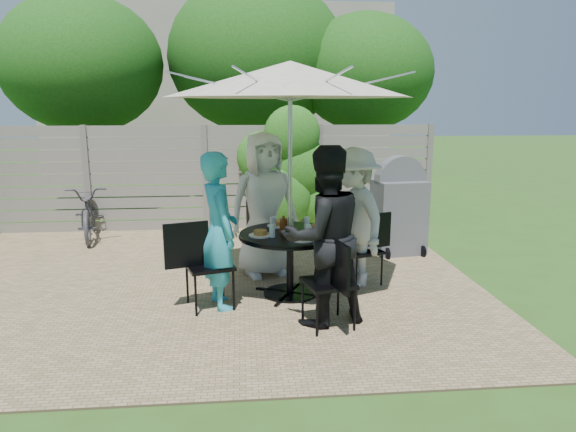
{
  "coord_description": "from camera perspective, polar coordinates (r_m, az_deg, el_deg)",
  "views": [
    {
      "loc": [
        0.63,
        -5.97,
        2.18
      ],
      "look_at": [
        1.16,
        -0.14,
        0.91
      ],
      "focal_mm": 32.0,
      "sensor_mm": 36.0,
      "label": 1
    }
  ],
  "objects": [
    {
      "name": "patio_table",
      "position": [
        5.9,
        0.23,
        -4.03
      ],
      "size": [
        1.45,
        1.45,
        0.76
      ],
      "rotation": [
        0.0,
        0.0,
        0.32
      ],
      "color": "black",
      "rests_on": "ground"
    },
    {
      "name": "chair_left",
      "position": [
        5.67,
        -8.85,
        -7.3
      ],
      "size": [
        0.75,
        0.6,
        0.98
      ],
      "rotation": [
        0.0,
        0.0,
        6.6
      ],
      "color": "black",
      "rests_on": "ground"
    },
    {
      "name": "plate_left",
      "position": [
        5.7,
        -3.09,
        -1.98
      ],
      "size": [
        0.26,
        0.26,
        0.06
      ],
      "color": "white",
      "rests_on": "patio_table"
    },
    {
      "name": "umbrella",
      "position": [
        5.67,
        0.24,
        14.94
      ],
      "size": [
        3.43,
        3.43,
        2.64
      ],
      "rotation": [
        0.0,
        0.0,
        0.32
      ],
      "color": "silver",
      "rests_on": "ground"
    },
    {
      "name": "person_right",
      "position": [
        6.18,
        7.3,
        -0.28
      ],
      "size": [
        0.94,
        1.24,
        1.7
      ],
      "primitive_type": "imported",
      "rotation": [
        0.0,
        0.0,
        5.03
      ],
      "color": "#B8B6B2",
      "rests_on": "ground"
    },
    {
      "name": "chair_right",
      "position": [
        6.4,
        8.2,
        -5.27
      ],
      "size": [
        0.67,
        0.55,
        0.88
      ],
      "rotation": [
        0.0,
        0.0,
        3.51
      ],
      "color": "black",
      "rests_on": "ground"
    },
    {
      "name": "person_front",
      "position": [
        5.07,
        3.97,
        -2.34
      ],
      "size": [
        1.05,
        0.92,
        1.81
      ],
      "primitive_type": "imported",
      "rotation": [
        0.0,
        0.0,
        3.46
      ],
      "color": "black",
      "rests_on": "ground"
    },
    {
      "name": "glass_right",
      "position": [
        6.02,
        2.1,
        -0.76
      ],
      "size": [
        0.07,
        0.07,
        0.14
      ],
      "primitive_type": "cylinder",
      "color": "silver",
      "rests_on": "patio_table"
    },
    {
      "name": "bbq_grill",
      "position": [
        7.73,
        12.2,
        0.69
      ],
      "size": [
        0.77,
        0.63,
        1.46
      ],
      "rotation": [
        0.0,
        0.0,
        0.12
      ],
      "color": "#505055",
      "rests_on": "ground"
    },
    {
      "name": "person_left",
      "position": [
        5.54,
        -7.67,
        -1.69
      ],
      "size": [
        0.58,
        0.72,
        1.71
      ],
      "primitive_type": "imported",
      "rotation": [
        0.0,
        0.0,
        8.17
      ],
      "color": "#2AA0B8",
      "rests_on": "ground"
    },
    {
      "name": "plate_right",
      "position": [
        5.98,
        3.39,
        -1.31
      ],
      "size": [
        0.26,
        0.26,
        0.06
      ],
      "color": "white",
      "rests_on": "patio_table"
    },
    {
      "name": "bicycle",
      "position": [
        9.1,
        -21.14,
        0.51
      ],
      "size": [
        0.96,
        1.83,
        0.92
      ],
      "primitive_type": "imported",
      "rotation": [
        0.0,
        0.0,
        0.21
      ],
      "color": "#333338",
      "rests_on": "ground"
    },
    {
      "name": "plate_back",
      "position": [
        6.15,
        -1.11,
        -0.9
      ],
      "size": [
        0.26,
        0.26,
        0.06
      ],
      "color": "white",
      "rests_on": "patio_table"
    },
    {
      "name": "backyard_envelope",
      "position": [
        16.28,
        -7.31,
        13.66
      ],
      "size": [
        60.0,
        60.0,
        5.0
      ],
      "color": "#2E5219",
      "rests_on": "ground"
    },
    {
      "name": "chair_back",
      "position": [
        6.83,
        -3.03,
        -3.99
      ],
      "size": [
        0.57,
        0.69,
        0.9
      ],
      "rotation": [
        0.0,
        0.0,
        5.13
      ],
      "color": "black",
      "rests_on": "ground"
    },
    {
      "name": "coffee_cup",
      "position": [
        6.06,
        0.27,
        -0.76
      ],
      "size": [
        0.08,
        0.08,
        0.12
      ],
      "primitive_type": "cylinder",
      "color": "#C6B293",
      "rests_on": "patio_table"
    },
    {
      "name": "syrup_jug",
      "position": [
        5.84,
        -0.51,
        -1.06
      ],
      "size": [
        0.09,
        0.09,
        0.16
      ],
      "primitive_type": "cylinder",
      "color": "#59280C",
      "rests_on": "patio_table"
    },
    {
      "name": "glass_back",
      "position": [
        6.01,
        -1.68,
        -0.77
      ],
      "size": [
        0.07,
        0.07,
        0.14
      ],
      "primitive_type": "cylinder",
      "color": "silver",
      "rests_on": "patio_table"
    },
    {
      "name": "person_back",
      "position": [
        6.55,
        -2.67,
        1.24
      ],
      "size": [
        1.05,
        0.84,
        1.86
      ],
      "primitive_type": "imported",
      "rotation": [
        0.0,
        0.0,
        6.6
      ],
      "color": "silver",
      "rests_on": "ground"
    },
    {
      "name": "plate_front",
      "position": [
        5.51,
        1.72,
        -2.46
      ],
      "size": [
        0.26,
        0.26,
        0.06
      ],
      "color": "white",
      "rests_on": "patio_table"
    },
    {
      "name": "glass_left",
      "position": [
        5.63,
        -1.77,
        -1.67
      ],
      "size": [
        0.07,
        0.07,
        0.14
      ],
      "primitive_type": "cylinder",
      "color": "silver",
      "rests_on": "patio_table"
    },
    {
      "name": "glass_front",
      "position": [
        5.63,
        2.26,
        -1.67
      ],
      "size": [
        0.07,
        0.07,
        0.14
      ],
      "primitive_type": "cylinder",
      "color": "silver",
      "rests_on": "patio_table"
    },
    {
      "name": "chair_front",
      "position": [
        5.15,
        4.56,
        -9.37
      ],
      "size": [
        0.55,
        0.72,
        0.95
      ],
      "rotation": [
        0.0,
        0.0,
        1.81
      ],
      "color": "black",
      "rests_on": "ground"
    }
  ]
}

